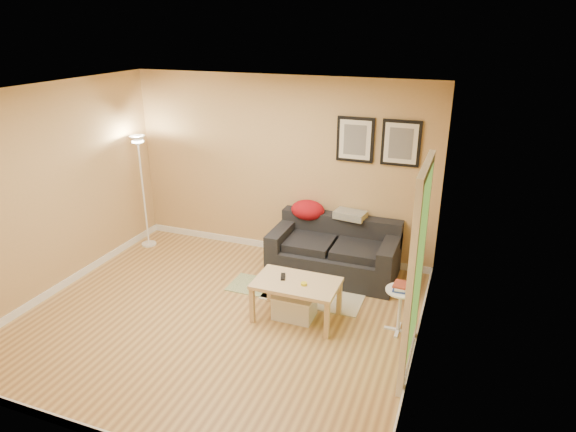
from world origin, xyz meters
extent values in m
plane|color=tan|center=(0.00, 0.00, 0.00)|extent=(4.50, 4.50, 0.00)
plane|color=white|center=(0.00, 0.00, 2.60)|extent=(4.50, 4.50, 0.00)
plane|color=tan|center=(0.00, 2.00, 1.30)|extent=(4.50, 0.00, 4.50)
plane|color=tan|center=(0.00, -2.00, 1.30)|extent=(4.50, 0.00, 4.50)
plane|color=tan|center=(-2.25, 0.00, 1.30)|extent=(0.00, 4.00, 4.00)
plane|color=tan|center=(2.25, 0.00, 1.30)|extent=(0.00, 4.00, 4.00)
cube|color=white|center=(0.00, 1.99, 0.05)|extent=(4.50, 0.02, 0.10)
cube|color=white|center=(-2.24, 0.00, 0.05)|extent=(0.02, 4.00, 0.10)
cube|color=white|center=(2.24, 0.00, 0.05)|extent=(0.02, 4.00, 0.10)
cube|color=beige|center=(0.89, 0.97, 0.01)|extent=(1.25, 0.85, 0.01)
cube|color=#668C4C|center=(0.11, 0.83, 0.01)|extent=(0.70, 0.50, 0.01)
cube|color=black|center=(0.68, 0.35, 0.49)|extent=(0.10, 0.17, 0.02)
cylinder|color=yellow|center=(0.96, 0.26, 0.50)|extent=(0.07, 0.07, 0.03)
camera|label=1|loc=(2.55, -4.46, 3.26)|focal=31.21mm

